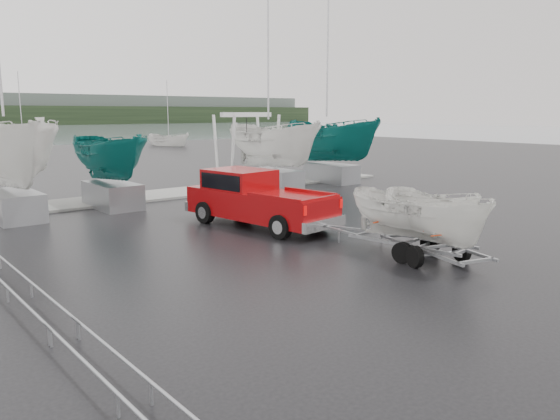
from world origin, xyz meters
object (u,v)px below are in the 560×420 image
at_px(pickup_truck, 253,197).
at_px(trailer_hitched, 414,173).
at_px(trailer_parked, 438,174).
at_px(boat_hoist, 247,139).

height_order(pickup_truck, trailer_hitched, trailer_hitched).
distance_m(pickup_truck, trailer_parked, 7.51).
relative_size(trailer_hitched, boat_hoist, 1.09).
relative_size(pickup_truck, trailer_parked, 1.38).
bearing_deg(boat_hoist, pickup_truck, -124.70).
bearing_deg(trailer_parked, pickup_truck, 112.78).
xyz_separation_m(trailer_parked, boat_hoist, (5.24, 16.08, 0.17)).
distance_m(trailer_parked, boat_hoist, 16.91).
relative_size(trailer_parked, boat_hoist, 1.11).
height_order(trailer_hitched, boat_hoist, trailer_hitched).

